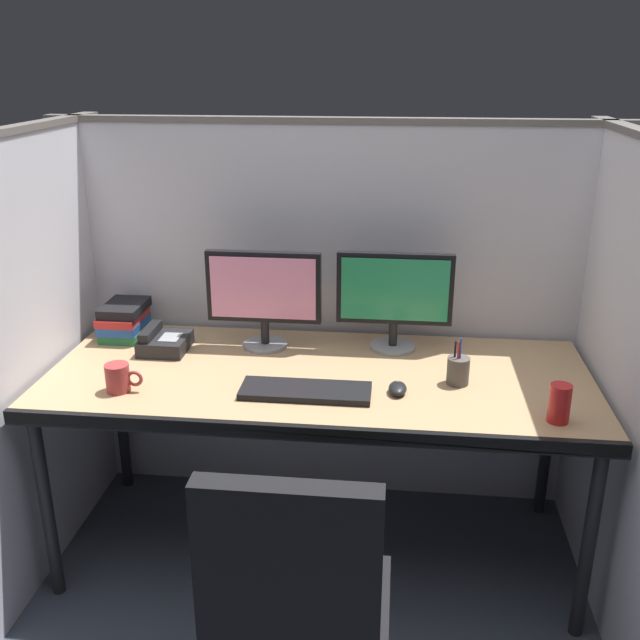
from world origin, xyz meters
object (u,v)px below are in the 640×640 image
(coffee_mug, at_px, (119,378))
(book_stack, at_px, (124,320))
(computer_mouse, at_px, (398,388))
(monitor_right, at_px, (394,295))
(keyboard_main, at_px, (306,391))
(soda_can, at_px, (560,403))
(desk, at_px, (318,387))
(desk_phone, at_px, (164,342))
(pen_cup, at_px, (458,370))
(monitor_left, at_px, (264,293))

(coffee_mug, xyz_separation_m, book_stack, (-0.16, 0.48, 0.02))
(computer_mouse, bearing_deg, book_stack, 159.90)
(monitor_right, height_order, keyboard_main, monitor_right)
(monitor_right, xyz_separation_m, soda_can, (0.51, -0.52, -0.15))
(desk, height_order, computer_mouse, computer_mouse)
(computer_mouse, relative_size, desk_phone, 0.51)
(coffee_mug, relative_size, desk_phone, 0.66)
(pen_cup, height_order, coffee_mug, pen_cup)
(computer_mouse, bearing_deg, soda_can, -16.23)
(monitor_left, bearing_deg, monitor_right, 3.97)
(soda_can, bearing_deg, monitor_left, 153.70)
(coffee_mug, height_order, soda_can, soda_can)
(computer_mouse, bearing_deg, coffee_mug, -174.74)
(keyboard_main, relative_size, desk_phone, 2.26)
(coffee_mug, height_order, desk_phone, coffee_mug)
(desk, bearing_deg, coffee_mug, -162.49)
(monitor_right, relative_size, keyboard_main, 1.00)
(desk, height_order, coffee_mug, coffee_mug)
(keyboard_main, distance_m, computer_mouse, 0.30)
(desk, bearing_deg, pen_cup, -2.57)
(pen_cup, relative_size, coffee_mug, 1.32)
(desk, relative_size, computer_mouse, 19.79)
(desk_phone, distance_m, soda_can, 1.43)
(book_stack, bearing_deg, monitor_left, -4.51)
(pen_cup, bearing_deg, monitor_right, 127.86)
(computer_mouse, height_order, desk_phone, desk_phone)
(pen_cup, bearing_deg, book_stack, 166.87)
(keyboard_main, bearing_deg, monitor_right, 56.64)
(desk_phone, bearing_deg, desk, -14.31)
(book_stack, bearing_deg, computer_mouse, -20.10)
(desk_phone, bearing_deg, keyboard_main, -28.24)
(soda_can, xyz_separation_m, book_stack, (-1.56, 0.54, 0.01))
(computer_mouse, relative_size, soda_can, 0.79)
(keyboard_main, relative_size, coffee_mug, 3.41)
(monitor_right, height_order, computer_mouse, monitor_right)
(desk, height_order, desk_phone, desk_phone)
(monitor_left, bearing_deg, coffee_mug, -133.42)
(computer_mouse, relative_size, book_stack, 0.43)
(computer_mouse, relative_size, pen_cup, 0.58)
(monitor_right, relative_size, pen_cup, 2.59)
(monitor_right, height_order, coffee_mug, monitor_right)
(monitor_left, xyz_separation_m, computer_mouse, (0.51, -0.35, -0.20))
(monitor_left, height_order, pen_cup, monitor_left)
(desk, xyz_separation_m, keyboard_main, (-0.02, -0.16, 0.06))
(keyboard_main, distance_m, book_stack, 0.89)
(monitor_right, relative_size, desk_phone, 2.26)
(computer_mouse, bearing_deg, desk_phone, 162.87)
(desk, xyz_separation_m, pen_cup, (0.48, -0.02, 0.10))
(soda_can, distance_m, book_stack, 1.65)
(monitor_left, distance_m, computer_mouse, 0.65)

